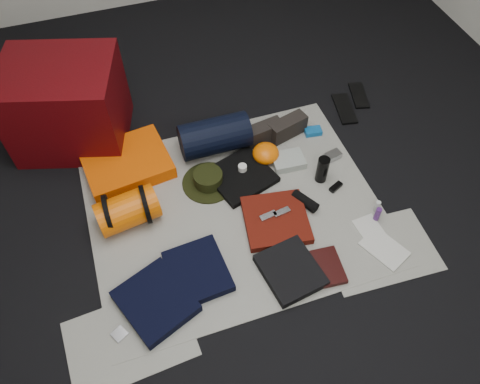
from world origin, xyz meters
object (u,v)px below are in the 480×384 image
object	(u,v)px
compact_camera	(333,156)
paperback_book	(328,267)
sleeping_pad	(127,163)
water_bottle	(322,170)
stuff_sack	(128,210)
navy_duffel	(215,136)
red_cabinet	(66,105)

from	to	relation	value
compact_camera	paperback_book	distance (m)	0.76
sleeping_pad	water_bottle	size ratio (longest dim) A/B	2.79
stuff_sack	paperback_book	world-z (taller)	stuff_sack
navy_duffel	compact_camera	size ratio (longest dim) A/B	4.22
stuff_sack	compact_camera	distance (m)	1.26
red_cabinet	stuff_sack	world-z (taller)	red_cabinet
sleeping_pad	stuff_sack	xyz separation A→B (m)	(-0.06, -0.38, 0.05)
stuff_sack	water_bottle	world-z (taller)	stuff_sack
stuff_sack	paperback_book	bearing A→B (deg)	-34.21
navy_duffel	water_bottle	distance (m)	0.68
red_cabinet	compact_camera	xyz separation A→B (m)	(1.46, -0.69, -0.24)
water_bottle	paperback_book	distance (m)	0.60
navy_duffel	water_bottle	size ratio (longest dim) A/B	2.42
red_cabinet	navy_duffel	distance (m)	0.90
water_bottle	compact_camera	world-z (taller)	water_bottle
sleeping_pad	stuff_sack	bearing A→B (deg)	-98.22
red_cabinet	stuff_sack	xyz separation A→B (m)	(0.20, -0.75, -0.17)
red_cabinet	sleeping_pad	size ratio (longest dim) A/B	1.32
stuff_sack	paperback_book	xyz separation A→B (m)	(0.91, -0.62, -0.08)
navy_duffel	compact_camera	xyz separation A→B (m)	(0.66, -0.31, -0.09)
navy_duffel	water_bottle	bearing A→B (deg)	-39.41
water_bottle	compact_camera	distance (m)	0.20
navy_duffel	paperback_book	world-z (taller)	navy_duffel
water_bottle	compact_camera	xyz separation A→B (m)	(0.14, 0.13, -0.07)
stuff_sack	water_bottle	bearing A→B (deg)	-3.43
stuff_sack	compact_camera	size ratio (longest dim) A/B	3.26
sleeping_pad	stuff_sack	world-z (taller)	stuff_sack
navy_duffel	compact_camera	world-z (taller)	navy_duffel
navy_duffel	paperback_book	xyz separation A→B (m)	(0.31, -0.99, -0.10)
water_bottle	paperback_book	xyz separation A→B (m)	(-0.21, -0.55, -0.07)
stuff_sack	red_cabinet	bearing A→B (deg)	104.62
red_cabinet	sleeping_pad	bearing A→B (deg)	-39.34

